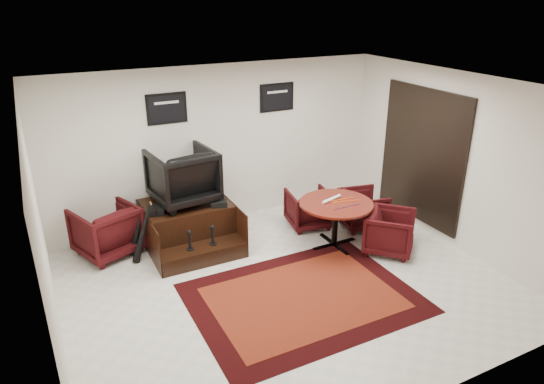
{
  "coord_description": "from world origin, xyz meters",
  "views": [
    {
      "loc": [
        -2.88,
        -5.17,
        3.88
      ],
      "look_at": [
        0.2,
        0.9,
        1.07
      ],
      "focal_mm": 32.0,
      "sensor_mm": 36.0,
      "label": 1
    }
  ],
  "objects_px": {
    "shine_podium": "(189,227)",
    "table_chair_back": "(309,207)",
    "table_chair_corner": "(390,230)",
    "shine_chair": "(182,174)",
    "armchair_side": "(106,228)",
    "table_chair_window": "(363,207)",
    "meeting_table": "(336,208)"
  },
  "relations": [
    {
      "from": "table_chair_window",
      "to": "table_chair_back",
      "type": "bearing_deg",
      "value": 73.2
    },
    {
      "from": "table_chair_back",
      "to": "table_chair_window",
      "type": "relative_size",
      "value": 0.99
    },
    {
      "from": "table_chair_window",
      "to": "meeting_table",
      "type": "bearing_deg",
      "value": 125.39
    },
    {
      "from": "shine_podium",
      "to": "shine_chair",
      "type": "xyz_separation_m",
      "value": [
        0.0,
        0.14,
        0.88
      ]
    },
    {
      "from": "shine_podium",
      "to": "table_chair_window",
      "type": "relative_size",
      "value": 1.95
    },
    {
      "from": "shine_chair",
      "to": "meeting_table",
      "type": "xyz_separation_m",
      "value": [
        2.12,
        -1.25,
        -0.53
      ]
    },
    {
      "from": "armchair_side",
      "to": "table_chair_window",
      "type": "xyz_separation_m",
      "value": [
        4.21,
        -1.04,
        -0.08
      ]
    },
    {
      "from": "shine_chair",
      "to": "table_chair_window",
      "type": "xyz_separation_m",
      "value": [
        2.96,
        -0.88,
        -0.84
      ]
    },
    {
      "from": "shine_chair",
      "to": "table_chair_back",
      "type": "distance_m",
      "value": 2.32
    },
    {
      "from": "armchair_side",
      "to": "table_chair_back",
      "type": "relative_size",
      "value": 1.23
    },
    {
      "from": "table_chair_back",
      "to": "shine_podium",
      "type": "bearing_deg",
      "value": 2.91
    },
    {
      "from": "shine_podium",
      "to": "meeting_table",
      "type": "relative_size",
      "value": 1.22
    },
    {
      "from": "table_chair_back",
      "to": "table_chair_corner",
      "type": "relative_size",
      "value": 0.96
    },
    {
      "from": "shine_chair",
      "to": "armchair_side",
      "type": "height_order",
      "value": "shine_chair"
    },
    {
      "from": "shine_podium",
      "to": "table_chair_window",
      "type": "bearing_deg",
      "value": -13.89
    },
    {
      "from": "shine_podium",
      "to": "armchair_side",
      "type": "height_order",
      "value": "armchair_side"
    },
    {
      "from": "shine_chair",
      "to": "table_chair_corner",
      "type": "relative_size",
      "value": 1.29
    },
    {
      "from": "shine_podium",
      "to": "table_chair_window",
      "type": "height_order",
      "value": "table_chair_window"
    },
    {
      "from": "table_chair_back",
      "to": "table_chair_corner",
      "type": "bearing_deg",
      "value": 126.24
    },
    {
      "from": "shine_podium",
      "to": "armchair_side",
      "type": "bearing_deg",
      "value": 166.14
    },
    {
      "from": "shine_podium",
      "to": "meeting_table",
      "type": "height_order",
      "value": "meeting_table"
    },
    {
      "from": "table_chair_window",
      "to": "table_chair_corner",
      "type": "height_order",
      "value": "table_chair_corner"
    },
    {
      "from": "meeting_table",
      "to": "table_chair_window",
      "type": "bearing_deg",
      "value": 23.75
    },
    {
      "from": "shine_chair",
      "to": "meeting_table",
      "type": "distance_m",
      "value": 2.52
    },
    {
      "from": "meeting_table",
      "to": "table_chair_corner",
      "type": "xyz_separation_m",
      "value": [
        0.67,
        -0.56,
        -0.3
      ]
    },
    {
      "from": "table_chair_corner",
      "to": "table_chair_back",
      "type": "bearing_deg",
      "value": 71.65
    },
    {
      "from": "shine_chair",
      "to": "armchair_side",
      "type": "relative_size",
      "value": 1.1
    },
    {
      "from": "table_chair_back",
      "to": "table_chair_window",
      "type": "xyz_separation_m",
      "value": [
        0.85,
        -0.46,
        0.0
      ]
    },
    {
      "from": "table_chair_corner",
      "to": "table_chair_window",
      "type": "bearing_deg",
      "value": 35.33
    },
    {
      "from": "meeting_table",
      "to": "table_chair_back",
      "type": "relative_size",
      "value": 1.61
    },
    {
      "from": "shine_chair",
      "to": "table_chair_corner",
      "type": "bearing_deg",
      "value": 140.72
    },
    {
      "from": "shine_podium",
      "to": "table_chair_back",
      "type": "bearing_deg",
      "value": -7.39
    }
  ]
}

